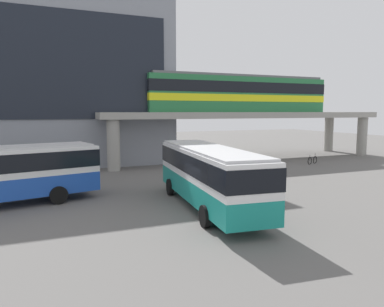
% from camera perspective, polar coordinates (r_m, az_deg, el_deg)
% --- Properties ---
extents(ground_plane, '(120.00, 120.00, 0.00)m').
position_cam_1_polar(ground_plane, '(27.59, -7.04, -4.13)').
color(ground_plane, '#605E5B').
extents(station_building, '(24.87, 14.55, 16.40)m').
position_cam_1_polar(station_building, '(40.68, -23.18, 10.42)').
color(station_building, gray).
rests_on(station_building, ground_plane).
extents(elevated_platform, '(31.00, 6.89, 5.01)m').
position_cam_1_polar(elevated_platform, '(39.62, 7.94, 5.43)').
color(elevated_platform, '#9E9B93').
rests_on(elevated_platform, ground_plane).
extents(train, '(20.25, 2.96, 3.84)m').
position_cam_1_polar(train, '(39.34, 7.21, 9.26)').
color(train, '#26723F').
rests_on(train, elevated_platform).
extents(bus_main, '(3.62, 11.24, 3.22)m').
position_cam_1_polar(bus_main, '(19.31, 2.59, -2.71)').
color(bus_main, teal).
rests_on(bus_main, ground_plane).
extents(bicycle_red, '(1.78, 0.33, 1.04)m').
position_cam_1_polar(bicycle_red, '(30.94, -0.50, -2.24)').
color(bicycle_red, black).
rests_on(bicycle_red, ground_plane).
extents(bicycle_black, '(1.68, 0.72, 1.04)m').
position_cam_1_polar(bicycle_black, '(37.62, 18.20, -1.00)').
color(bicycle_black, black).
rests_on(bicycle_black, ground_plane).
extents(bicycle_blue, '(1.77, 0.38, 1.04)m').
position_cam_1_polar(bicycle_blue, '(32.98, 1.91, -1.70)').
color(bicycle_blue, black).
rests_on(bicycle_blue, ground_plane).
extents(bicycle_silver, '(1.79, 0.14, 1.04)m').
position_cam_1_polar(bicycle_silver, '(34.69, 6.20, -1.32)').
color(bicycle_silver, black).
rests_on(bicycle_silver, ground_plane).
extents(pedestrian_at_kerb, '(0.42, 0.32, 1.56)m').
position_cam_1_polar(pedestrian_at_kerb, '(28.51, 11.41, -2.38)').
color(pedestrian_at_kerb, navy).
rests_on(pedestrian_at_kerb, ground_plane).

